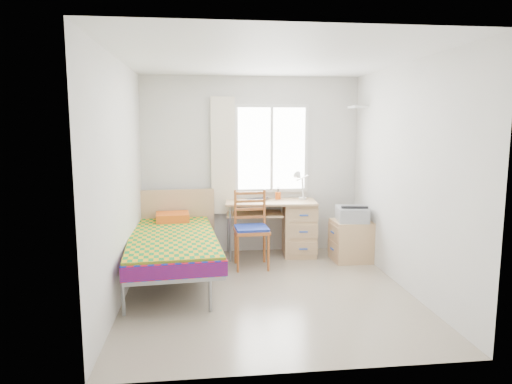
{
  "coord_description": "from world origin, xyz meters",
  "views": [
    {
      "loc": [
        -0.72,
        -4.97,
        1.89
      ],
      "look_at": [
        -0.07,
        0.55,
        1.08
      ],
      "focal_mm": 32.0,
      "sensor_mm": 36.0,
      "label": 1
    }
  ],
  "objects_px": {
    "bed": "(173,241)",
    "chair": "(252,224)",
    "desk": "(294,225)",
    "cabinet": "(351,241)",
    "printer": "(352,214)"
  },
  "relations": [
    {
      "from": "bed",
      "to": "cabinet",
      "type": "bearing_deg",
      "value": 6.45
    },
    {
      "from": "bed",
      "to": "desk",
      "type": "bearing_deg",
      "value": 22.41
    },
    {
      "from": "cabinet",
      "to": "printer",
      "type": "distance_m",
      "value": 0.39
    },
    {
      "from": "chair",
      "to": "cabinet",
      "type": "relative_size",
      "value": 1.81
    },
    {
      "from": "bed",
      "to": "chair",
      "type": "relative_size",
      "value": 2.25
    },
    {
      "from": "desk",
      "to": "cabinet",
      "type": "bearing_deg",
      "value": -23.12
    },
    {
      "from": "chair",
      "to": "printer",
      "type": "relative_size",
      "value": 2.01
    },
    {
      "from": "bed",
      "to": "desk",
      "type": "relative_size",
      "value": 1.74
    },
    {
      "from": "bed",
      "to": "printer",
      "type": "bearing_deg",
      "value": 6.53
    },
    {
      "from": "desk",
      "to": "cabinet",
      "type": "distance_m",
      "value": 0.85
    },
    {
      "from": "desk",
      "to": "cabinet",
      "type": "height_order",
      "value": "desk"
    },
    {
      "from": "desk",
      "to": "printer",
      "type": "bearing_deg",
      "value": -22.78
    },
    {
      "from": "cabinet",
      "to": "chair",
      "type": "bearing_deg",
      "value": -178.27
    },
    {
      "from": "printer",
      "to": "bed",
      "type": "bearing_deg",
      "value": -161.49
    },
    {
      "from": "chair",
      "to": "cabinet",
      "type": "distance_m",
      "value": 1.45
    }
  ]
}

